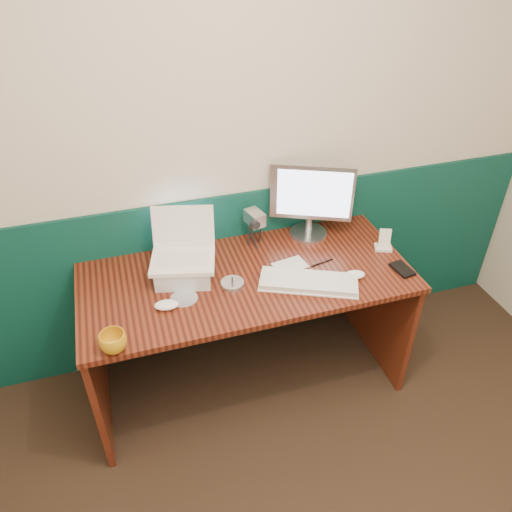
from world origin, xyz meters
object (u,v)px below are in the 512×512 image
object	(u,v)px
laptop	(181,241)
keyboard	(309,282)
desk	(248,331)
monitor	(311,200)
mug	(113,342)
camcorder	(255,229)

from	to	relation	value
laptop	keyboard	bearing A→B (deg)	-8.04
desk	monitor	size ratio (longest dim) A/B	3.77
mug	monitor	bearing A→B (deg)	27.58
camcorder	mug	bearing A→B (deg)	-158.78
desk	mug	world-z (taller)	mug
monitor	mug	world-z (taller)	monitor
monitor	camcorder	xyz separation A→B (m)	(-0.31, -0.01, -0.11)
monitor	camcorder	world-z (taller)	monitor
monitor	mug	distance (m)	1.21
camcorder	monitor	bearing A→B (deg)	-12.78
laptop	monitor	world-z (taller)	monitor
laptop	camcorder	distance (m)	0.45
laptop	camcorder	bearing A→B (deg)	36.48
keyboard	camcorder	distance (m)	0.43
desk	laptop	world-z (taller)	laptop
keyboard	mug	xyz separation A→B (m)	(-0.91, -0.16, 0.03)
desk	laptop	xyz separation A→B (m)	(-0.29, 0.07, 0.59)
desk	mug	distance (m)	0.83
monitor	keyboard	distance (m)	0.47
mug	camcorder	bearing A→B (deg)	35.77
desk	camcorder	size ratio (longest dim) A/B	7.88
keyboard	camcorder	xyz separation A→B (m)	(-0.15, 0.39, 0.09)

